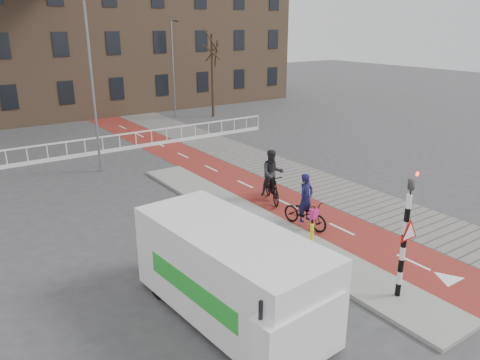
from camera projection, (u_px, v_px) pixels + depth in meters
ground at (355, 263)px, 14.45m from camera, size 120.00×120.00×0.00m
bike_lane at (222, 173)px, 23.04m from camera, size 2.50×60.00×0.01m
sidewalk at (266, 164)px, 24.56m from camera, size 3.00×60.00×0.01m
curb_island at (259, 223)px, 17.17m from camera, size 1.80×16.00×0.12m
traffic_signal at (406, 232)px, 11.92m from camera, size 0.80×0.80×3.68m
bollard at (312, 234)px, 15.35m from camera, size 0.12×0.12×0.70m
cyclist_near at (305, 209)px, 16.81m from camera, size 0.95×2.01×2.00m
cyclist_far at (272, 180)px, 19.16m from camera, size 1.38×2.14×2.20m
van at (230, 272)px, 11.46m from camera, size 2.61×5.66×2.37m
railing at (48, 156)px, 24.87m from camera, size 28.00×0.10×0.99m
townhouse_row at (13, 12)px, 35.23m from camera, size 46.00×10.00×15.90m
tree_right at (213, 76)px, 36.05m from camera, size 0.21×0.21×6.27m
streetlight_near at (92, 82)px, 21.97m from camera, size 0.12×0.12×8.82m
streetlight_right at (173, 70)px, 35.63m from camera, size 0.12×0.12×7.30m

